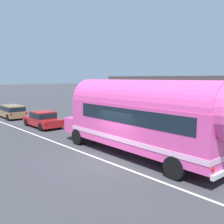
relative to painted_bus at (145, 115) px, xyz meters
The scene contains 5 objects.
ground_plane 3.09m from the painted_bus, 154.46° to the left, with size 300.00×300.00×0.00m, color #38383D.
lane_markings 13.09m from the painted_bus, 90.53° to the left, with size 3.90×80.00×0.01m.
painted_bus is the anchor object (origin of this frame).
car_lead 11.58m from the painted_bus, 90.08° to the left, with size 1.96×4.31×1.37m.
car_second 18.18m from the painted_bus, 90.52° to the left, with size 2.00×4.51×1.37m.
Camera 1 is at (-8.13, -9.49, 4.23)m, focal length 40.96 mm.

